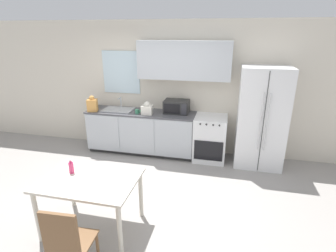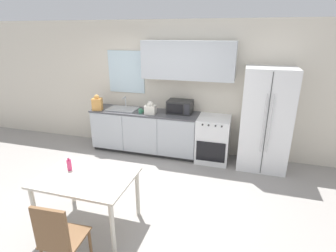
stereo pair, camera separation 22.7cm
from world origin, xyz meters
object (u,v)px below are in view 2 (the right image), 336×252
Objects in this scene: microwave at (180,107)px; drink_bottle at (69,164)px; dining_chair_near at (58,237)px; coffee_mug at (141,111)px; dining_table at (87,183)px; oven_range at (213,139)px; refrigerator at (265,120)px.

microwave is 2.48× the size of drink_bottle.
dining_chair_near is 1.04m from drink_bottle.
dining_table is at bearing -86.14° from coffee_mug.
microwave reaches higher than dining_chair_near.
dining_chair_near reaches higher than dining_table.
microwave is 0.80m from coffee_mug.
dining_table is 1.28× the size of dining_chair_near.
microwave reaches higher than drink_bottle.
oven_range is 1.56m from coffee_mug.
refrigerator is 1.59× the size of dining_table.
refrigerator is 2.41m from coffee_mug.
oven_range is 3.39m from dining_chair_near.
refrigerator reaches higher than oven_range.
drink_bottle is at bearing 114.63° from dining_chair_near.
oven_range is at bearing -8.50° from microwave.
refrigerator is 3.43m from drink_bottle.
coffee_mug is at bearing -162.85° from microwave.
microwave reaches higher than coffee_mug.
coffee_mug is 0.57× the size of drink_bottle.
dining_table is (0.15, -2.26, -0.31)m from coffee_mug.
coffee_mug is 0.12× the size of dining_chair_near.
oven_range is 7.88× the size of coffee_mug.
drink_bottle is (-0.47, 0.89, 0.28)m from dining_chair_near.
dining_table is (-1.32, -2.39, 0.19)m from oven_range.
drink_bottle is at bearing -137.99° from refrigerator.
refrigerator is 3.81m from dining_chair_near.
drink_bottle reaches higher than dining_table.
refrigerator is at bearing 42.01° from drink_bottle.
dining_chair_near is (0.18, -0.80, -0.10)m from dining_table.
dining_chair_near is 4.64× the size of drink_bottle.
coffee_mug is at bearing -175.02° from oven_range.
dining_table is 5.95× the size of drink_bottle.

